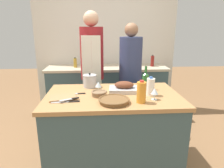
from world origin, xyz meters
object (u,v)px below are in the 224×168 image
knife_chef (66,102)px  condiment_bottle_short (152,61)px  roasting_pan (124,88)px  stock_pot (90,81)px  milk_jug (151,87)px  wine_glass_right (98,85)px  juice_jug (141,92)px  person_cook_aproned (92,69)px  wicker_basket (114,100)px  mixing_bowl (99,93)px  cutting_board (63,97)px  condiment_bottle_tall (75,63)px  knife_bread (76,94)px  wine_bottle_green (145,80)px  knife_paring (70,99)px  person_cook_guest (130,74)px  wine_glass_left (155,92)px

knife_chef → condiment_bottle_short: condiment_bottle_short is taller
roasting_pan → knife_chef: size_ratio=1.28×
stock_pot → milk_jug: size_ratio=0.86×
wine_glass_right → stock_pot: bearing=116.9°
stock_pot → juice_jug: bearing=-47.5°
roasting_pan → juice_jug: bearing=-71.1°
roasting_pan → wine_glass_right: bearing=179.3°
milk_jug → person_cook_aproned: (-0.63, 0.84, 0.03)m
wicker_basket → mixing_bowl: mixing_bowl is taller
knife_chef → cutting_board: bearing=114.9°
condiment_bottle_tall → mixing_bowl: bearing=-74.6°
knife_bread → condiment_bottle_tall: size_ratio=1.26×
wine_bottle_green → condiment_bottle_tall: bearing=127.0°
stock_pot → roasting_pan: bearing=-27.8°
mixing_bowl → stock_pot: bearing=107.8°
roasting_pan → knife_bread: 0.53m
wine_glass_right → knife_chef: bearing=-136.1°
knife_paring → knife_bread: 0.22m
condiment_bottle_tall → person_cook_guest: 1.06m
wine_glass_left → condiment_bottle_short: bearing=75.8°
wine_bottle_green → condiment_bottle_short: size_ratio=1.35×
mixing_bowl → knife_chef: 0.36m
wine_bottle_green → condiment_bottle_short: bearing=71.6°
milk_jug → wine_bottle_green: 0.23m
milk_jug → wine_glass_left: 0.13m
milk_jug → person_cook_aproned: bearing=126.9°
knife_paring → person_cook_guest: person_cook_guest is taller
stock_pot → wine_glass_right: (0.10, -0.20, 0.01)m
juice_jug → wine_glass_left: (0.15, 0.07, -0.02)m
roasting_pan → juice_jug: juice_jug is taller
juice_jug → wine_bottle_green: 0.45m
roasting_pan → person_cook_aproned: (-0.37, 0.70, 0.08)m
cutting_board → condiment_bottle_tall: size_ratio=1.74×
stock_pot → wine_bottle_green: size_ratio=0.64×
mixing_bowl → cutting_board: bearing=-173.0°
wine_glass_right → person_cook_aproned: person_cook_aproned is taller
person_cook_aproned → juice_jug: bearing=-63.0°
wicker_basket → knife_paring: bearing=169.8°
person_cook_aproned → wine_glass_right: bearing=-81.2°
mixing_bowl → wine_bottle_green: size_ratio=0.61×
wine_glass_left → condiment_bottle_tall: (-0.95, 1.62, 0.02)m
mixing_bowl → person_cook_aproned: person_cook_aproned is taller
stock_pot → juice_jug: (0.51, -0.55, 0.03)m
stock_pot → person_cook_aproned: 0.49m
wicker_basket → wine_glass_left: 0.42m
stock_pot → wine_glass_right: 0.23m
stock_pot → person_cook_guest: person_cook_guest is taller
wicker_basket → wine_glass_right: 0.38m
cutting_board → person_cook_aproned: 0.93m
mixing_bowl → juice_jug: juice_jug is taller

